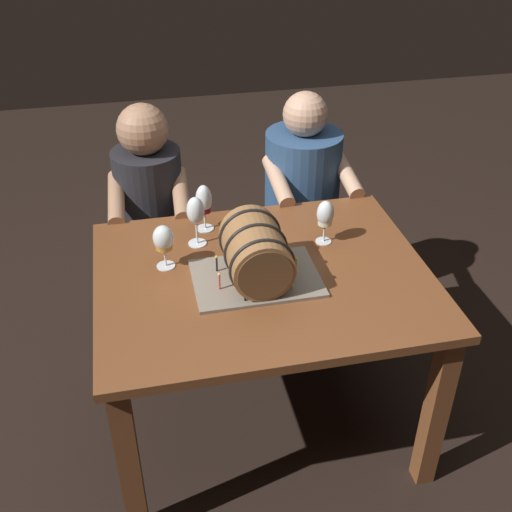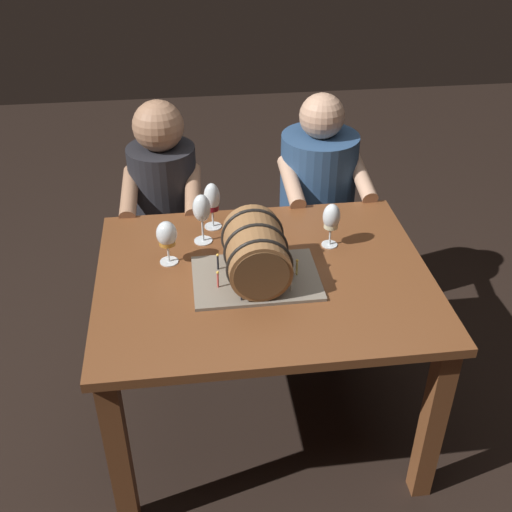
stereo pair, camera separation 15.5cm
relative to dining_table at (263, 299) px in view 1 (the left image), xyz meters
The scene contains 9 objects.
ground_plane 0.64m from the dining_table, ahead, with size 8.00×8.00×0.00m, color black.
dining_table is the anchor object (origin of this frame).
barrel_cake 0.23m from the dining_table, 136.84° to the right, with size 0.45×0.31×0.23m.
wine_glass_red 0.45m from the dining_table, 114.32° to the left, with size 0.07×0.07×0.19m.
wine_glass_empty 0.41m from the dining_table, 129.49° to the left, with size 0.07×0.07×0.20m.
wine_glass_white 0.39m from the dining_table, 29.80° to the left, with size 0.07×0.07×0.18m.
wine_glass_amber 0.42m from the dining_table, 160.53° to the left, with size 0.08×0.08×0.17m.
person_seated_left 0.82m from the dining_table, 115.86° to the left, with size 0.36×0.46×1.15m.
person_seated_right 0.82m from the dining_table, 64.16° to the left, with size 0.40×0.48×1.15m.
Camera 1 is at (-0.41, -1.79, 2.06)m, focal length 44.05 mm.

